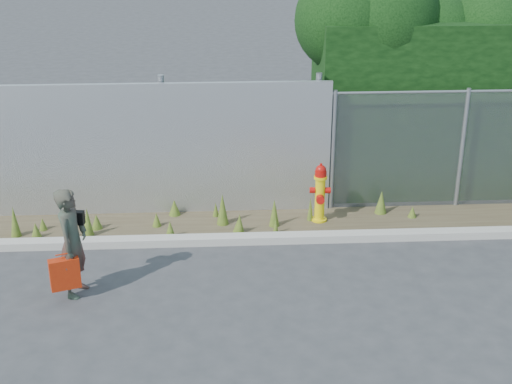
{
  "coord_description": "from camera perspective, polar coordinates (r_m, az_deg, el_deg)",
  "views": [
    {
      "loc": [
        -0.82,
        -7.92,
        4.9
      ],
      "look_at": [
        -0.3,
        1.4,
        1.0
      ],
      "focal_mm": 50.0,
      "sensor_mm": 36.0,
      "label": 1
    }
  ],
  "objects": [
    {
      "name": "fire_hydrant",
      "position": [
        11.42,
        5.14,
        -0.16
      ],
      "size": [
        0.34,
        0.3,
        1.0
      ],
      "rotation": [
        0.0,
        0.0,
        -0.09
      ],
      "color": "yellow",
      "rests_on": "ground"
    },
    {
      "name": "red_tote_bag",
      "position": [
        9.54,
        -15.05,
        -6.32
      ],
      "size": [
        0.38,
        0.14,
        0.5
      ],
      "rotation": [
        0.0,
        0.0,
        0.34
      ],
      "color": "#AF210A"
    },
    {
      "name": "curb",
      "position": [
        10.89,
        1.46,
        -3.72
      ],
      "size": [
        16.0,
        0.22,
        0.12
      ],
      "primitive_type": "cube",
      "color": "#AEA89D",
      "rests_on": "ground"
    },
    {
      "name": "woman",
      "position": [
        9.54,
        -14.46,
        -3.92
      ],
      "size": [
        0.47,
        0.61,
        1.49
      ],
      "primitive_type": "imported",
      "rotation": [
        0.0,
        0.0,
        1.34
      ],
      "color": "#0E5E45",
      "rests_on": "ground"
    },
    {
      "name": "ground",
      "position": [
        9.35,
        2.34,
        -8.95
      ],
      "size": [
        80.0,
        80.0,
        0.0
      ],
      "primitive_type": "plane",
      "color": "#373739",
      "rests_on": "ground"
    },
    {
      "name": "black_shoulder_bag",
      "position": [
        9.56,
        -14.26,
        -1.99
      ],
      "size": [
        0.23,
        0.1,
        0.18
      ],
      "rotation": [
        0.0,
        0.0,
        -0.16
      ],
      "color": "black"
    },
    {
      "name": "corrugated_fence",
      "position": [
        11.82,
        -14.88,
        3.15
      ],
      "size": [
        8.5,
        0.21,
        2.3
      ],
      "color": "#ACAEB4",
      "rests_on": "ground"
    },
    {
      "name": "hedge",
      "position": [
        13.28,
        19.43,
        9.18
      ],
      "size": [
        7.71,
        1.99,
        3.88
      ],
      "color": "black",
      "rests_on": "ground"
    },
    {
      "name": "weed_strip",
      "position": [
        11.38,
        -0.85,
        -2.27
      ],
      "size": [
        16.0,
        1.23,
        0.53
      ],
      "color": "#493D2A",
      "rests_on": "ground"
    }
  ]
}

